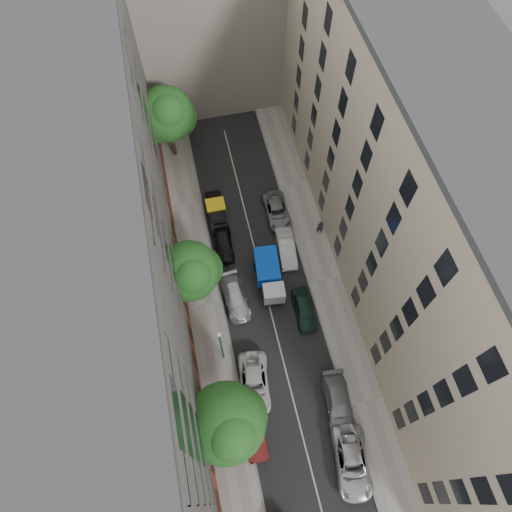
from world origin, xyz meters
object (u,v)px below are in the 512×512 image
object	(u,v)px
car_right_1	(338,403)
pedestrian	(320,227)
tarp_truck	(269,275)
car_left_1	(254,433)
car_left_5	(216,211)
car_left_4	(223,243)
car_right_0	(352,462)
car_left_3	(235,298)
car_right_2	(304,309)
car_right_4	(277,211)
tree_near	(228,424)
car_left_2	(254,383)
lamp_post	(221,343)
tree_mid	(191,273)
tree_far	(168,116)
car_right_3	(286,248)

from	to	relation	value
car_right_1	pedestrian	world-z (taller)	pedestrian
tarp_truck	car_left_1	xyz separation A→B (m)	(-4.10, -12.41, -0.58)
car_left_5	tarp_truck	bearing A→B (deg)	-67.22
car_left_4	car_right_0	size ratio (longest dim) A/B	0.79
car_left_3	car_right_2	bearing A→B (deg)	-27.65
car_right_4	tree_near	size ratio (longest dim) A/B	0.56
car_left_3	car_left_2	bearing A→B (deg)	-94.45
tarp_truck	car_left_2	world-z (taller)	tarp_truck
car_left_2	car_left_3	xyz separation A→B (m)	(0.00, 7.60, -0.03)
car_right_4	lamp_post	size ratio (longest dim) A/B	0.77
tarp_truck	car_left_4	xyz separation A→B (m)	(-3.30, 4.39, -0.54)
car_left_2	car_right_0	world-z (taller)	car_right_0
car_left_2	tree_mid	size ratio (longest dim) A/B	0.69
car_left_4	car_right_2	size ratio (longest dim) A/B	1.03
lamp_post	tree_far	bearing A→B (deg)	92.09
car_left_4	tree_near	bearing A→B (deg)	-95.65
car_left_3	tree_far	distance (m)	18.57
tarp_truck	car_left_1	bearing A→B (deg)	-102.49
car_left_2	car_right_4	xyz separation A→B (m)	(5.74, 15.60, -0.06)
car_right_1	car_right_4	world-z (taller)	car_right_1
pedestrian	car_right_3	bearing A→B (deg)	39.87
car_right_4	car_left_4	bearing A→B (deg)	-156.79
tarp_truck	car_right_2	bearing A→B (deg)	-51.69
car_left_4	pedestrian	distance (m)	9.22
tarp_truck	car_left_1	distance (m)	13.08
car_left_4	car_right_2	xyz separation A→B (m)	(5.60, -8.00, -0.02)
car_left_3	car_right_1	world-z (taller)	car_right_1
car_left_5	tree_far	distance (m)	10.16
car_left_1	tree_far	size ratio (longest dim) A/B	0.50
car_right_3	car_right_1	bearing A→B (deg)	-83.63
car_right_3	car_left_2	bearing A→B (deg)	-111.69
car_left_5	pedestrian	bearing A→B (deg)	-23.53
tarp_truck	car_left_3	xyz separation A→B (m)	(-3.30, -1.21, -0.58)
car_left_1	car_left_5	distance (m)	20.42
car_right_0	tree_far	distance (m)	33.94
car_right_1	car_right_3	size ratio (longest dim) A/B	1.15
car_right_4	tree_near	distance (m)	21.21
car_right_1	car_right_0	bearing A→B (deg)	-88.92
car_left_2	car_left_4	size ratio (longest dim) A/B	1.21
car_right_0	lamp_post	size ratio (longest dim) A/B	0.89
tarp_truck	car_left_4	bearing A→B (deg)	132.68
pedestrian	car_left_1	bearing A→B (deg)	78.16
car_right_2	car_right_0	bearing A→B (deg)	-87.14
car_left_2	tree_far	xyz separation A→B (m)	(-2.79, 25.29, 4.87)
car_right_0	car_right_4	bearing A→B (deg)	98.13
tarp_truck	car_left_5	bearing A→B (deg)	118.20
car_right_0	car_right_2	size ratio (longest dim) A/B	1.31
tree_far	lamp_post	xyz separation A→B (m)	(0.82, -22.53, -1.66)
tarp_truck	tree_far	bearing A→B (deg)	116.05
car_left_3	tree_near	size ratio (longest dim) A/B	0.56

